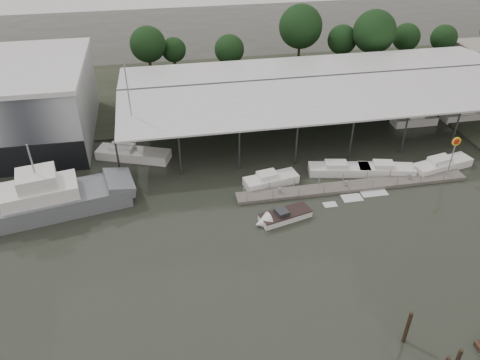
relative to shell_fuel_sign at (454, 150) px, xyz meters
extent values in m
plane|color=#262B23|center=(-27.00, -9.99, -3.93)|extent=(200.00, 200.00, 0.00)
cube|color=#363C2D|center=(-27.00, 32.01, -3.83)|extent=(140.00, 30.00, 0.30)
cube|color=#2F3234|center=(-10.00, 18.01, 2.84)|extent=(58.00, 0.40, 0.30)
cylinder|color=#2F3234|center=(-39.00, 6.51, -1.18)|extent=(0.24, 0.24, 5.50)
cylinder|color=#2F3234|center=(-39.00, 29.51, -1.18)|extent=(0.24, 0.24, 5.50)
cylinder|color=#2F3234|center=(19.00, 29.51, -1.18)|extent=(0.24, 0.24, 5.50)
cube|color=slate|center=(-12.00, 0.01, -3.73)|extent=(28.00, 2.00, 0.40)
cylinder|color=gray|center=(-25.00, -0.89, -3.13)|extent=(0.10, 0.10, 1.20)
cylinder|color=gray|center=(1.00, 0.91, -3.13)|extent=(0.10, 0.10, 1.20)
cube|color=gray|center=(-13.00, 0.01, -3.23)|extent=(0.30, 0.30, 0.70)
cylinder|color=gray|center=(0.00, 0.01, -1.43)|extent=(0.16, 0.16, 5.00)
cylinder|color=yellow|center=(0.00, 0.01, 1.07)|extent=(1.10, 0.12, 1.10)
cylinder|color=red|center=(0.00, -0.06, 1.07)|extent=(0.70, 0.05, 0.70)
cube|color=slate|center=(-46.01, 1.80, -3.03)|extent=(16.98, 8.06, 2.40)
cube|color=slate|center=(-38.97, 3.21, -2.03)|extent=(4.00, 5.27, 1.78)
cube|color=silver|center=(-46.97, 1.61, -1.24)|extent=(8.33, 5.53, 1.80)
cube|color=silver|center=(-46.97, 1.61, 0.47)|extent=(4.53, 4.22, 1.61)
cylinder|color=gray|center=(-46.97, 1.61, 2.87)|extent=(0.18, 0.18, 3.50)
cube|color=white|center=(-37.52, 11.53, -3.43)|extent=(9.77, 5.77, 1.40)
cube|color=silver|center=(-38.94, 12.07, -2.53)|extent=(3.47, 2.75, 0.80)
cylinder|color=gray|center=(-37.08, 11.37, 2.84)|extent=(0.16, 0.16, 11.66)
cylinder|color=gray|center=(-38.67, 11.97, -2.03)|extent=(3.32, 1.35, 0.12)
cube|color=white|center=(-21.46, -4.21, -3.58)|extent=(5.95, 3.37, 0.90)
cone|color=white|center=(-24.13, -4.91, -3.58)|extent=(2.06, 2.34, 2.00)
cube|color=black|center=(-21.46, -4.21, -3.18)|extent=(5.97, 3.43, 0.12)
cube|color=#2F3234|center=(-21.89, -4.32, -2.93)|extent=(1.52, 1.66, 0.50)
cube|color=silver|center=(-15.84, -2.72, -3.91)|extent=(2.30, 1.50, 0.04)
cube|color=silver|center=(-12.94, -1.96, -3.91)|extent=(3.10, 2.00, 0.04)
cube|color=silver|center=(-10.04, -1.19, -3.91)|extent=(3.90, 2.50, 0.04)
cube|color=white|center=(-21.40, 2.51, -3.43)|extent=(6.77, 3.35, 1.10)
cube|color=silver|center=(-21.90, 2.51, -2.63)|extent=(2.52, 1.99, 0.70)
cube|color=white|center=(-12.58, 3.29, -3.43)|extent=(7.73, 3.59, 1.10)
cube|color=silver|center=(-13.08, 3.29, -2.63)|extent=(2.87, 2.08, 0.70)
cube|color=white|center=(-6.91, 2.18, -3.43)|extent=(7.10, 3.72, 1.10)
cube|color=silver|center=(-7.41, 2.18, -2.63)|extent=(2.68, 2.11, 0.70)
cube|color=white|center=(0.50, 1.96, -3.43)|extent=(8.23, 3.84, 1.10)
cube|color=silver|center=(0.00, 1.96, -2.63)|extent=(3.06, 2.16, 0.70)
cylinder|color=#312418|center=(-16.25, -21.14, -2.58)|extent=(0.32, 0.32, 3.90)
cylinder|color=#2F2015|center=(-34.52, 39.31, -1.72)|extent=(0.50, 0.50, 4.41)
sphere|color=#183B18|center=(-34.52, 39.31, 2.25)|extent=(6.18, 6.18, 6.18)
cylinder|color=#2F2015|center=(-30.11, 40.99, -2.35)|extent=(0.50, 0.50, 3.14)
sphere|color=#183B18|center=(-30.11, 40.99, 0.47)|extent=(4.40, 4.40, 4.40)
cylinder|color=#2F2015|center=(-20.65, 37.02, -2.08)|extent=(0.50, 0.50, 3.69)
sphere|color=#183B18|center=(-20.65, 37.02, 1.25)|extent=(5.17, 5.17, 5.17)
cylinder|color=#2F2015|center=(-7.27, 39.34, -1.14)|extent=(0.50, 0.50, 5.57)
sphere|color=#183B18|center=(-7.27, 39.34, 3.87)|extent=(7.80, 7.80, 7.80)
cylinder|color=#2F2015|center=(0.49, 38.23, -2.02)|extent=(0.50, 0.50, 3.81)
sphere|color=#183B18|center=(0.49, 38.23, 1.41)|extent=(5.34, 5.34, 5.34)
cylinder|color=#2F2015|center=(4.88, 34.81, -1.23)|extent=(0.50, 0.50, 5.39)
sphere|color=#183B18|center=(4.88, 34.81, 3.61)|extent=(7.54, 7.54, 7.54)
cylinder|color=#2F2015|center=(13.16, 38.23, -2.10)|extent=(0.50, 0.50, 3.65)
sphere|color=#183B18|center=(13.16, 38.23, 1.19)|extent=(5.11, 5.11, 5.11)
cylinder|color=#2F2015|center=(20.27, 37.14, -2.18)|extent=(0.50, 0.50, 3.49)
sphere|color=#183B18|center=(20.27, 37.14, 0.96)|extent=(4.88, 4.88, 4.88)
camera|label=1|loc=(-33.45, -42.25, 27.54)|focal=35.00mm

